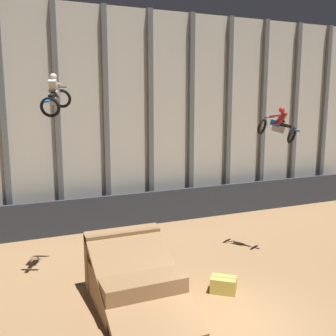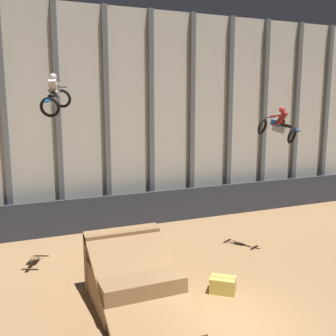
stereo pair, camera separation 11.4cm
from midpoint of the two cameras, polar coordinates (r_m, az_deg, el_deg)
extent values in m
plane|color=#9E754C|center=(13.40, 10.26, -21.09)|extent=(60.00, 60.00, 0.00)
cube|color=beige|center=(21.96, -5.62, 7.18)|extent=(32.00, 0.12, 11.70)
cube|color=slate|center=(20.82, -22.48, 6.34)|extent=(0.28, 0.28, 11.70)
cube|color=slate|center=(20.98, -15.51, 6.75)|extent=(0.28, 0.28, 11.70)
cube|color=slate|center=(21.44, -8.73, 7.05)|extent=(0.28, 0.28, 11.70)
cube|color=slate|center=(22.18, -2.32, 7.24)|extent=(0.28, 0.28, 11.70)
cube|color=slate|center=(23.17, 3.62, 7.34)|extent=(0.28, 0.28, 11.70)
cube|color=slate|center=(24.39, 9.02, 7.37)|extent=(0.28, 0.28, 11.70)
cube|color=slate|center=(25.80, 13.87, 7.33)|extent=(0.28, 0.28, 11.70)
cube|color=slate|center=(27.37, 18.19, 7.26)|extent=(0.28, 0.28, 11.70)
cube|color=slate|center=(29.08, 22.01, 7.16)|extent=(0.28, 0.28, 11.70)
cube|color=#2D333D|center=(21.71, -4.55, -6.04)|extent=(31.36, 0.20, 1.84)
cube|color=#966F48|center=(14.14, -4.83, -16.30)|extent=(2.73, 3.07, 1.26)
cube|color=olive|center=(15.09, -6.38, -12.84)|extent=(2.78, 0.50, 2.10)
cube|color=#9E754C|center=(13.39, -3.97, -15.85)|extent=(2.78, 4.47, 2.28)
torus|color=black|center=(15.93, -14.95, 9.71)|extent=(0.77, 0.56, 0.74)
torus|color=black|center=(14.63, -16.55, 8.45)|extent=(0.77, 0.56, 0.74)
cube|color=#B7B7BC|center=(15.21, -15.83, 9.50)|extent=(0.41, 0.59, 0.39)
cube|color=blue|center=(15.32, -15.72, 10.38)|extent=(0.39, 0.52, 0.33)
cube|color=black|center=(14.95, -16.20, 10.11)|extent=(0.39, 0.59, 0.24)
cube|color=blue|center=(14.49, -16.81, 9.34)|extent=(0.28, 0.39, 0.14)
cylinder|color=#B7B7BC|center=(15.71, -15.24, 10.41)|extent=(0.11, 0.15, 0.55)
cylinder|color=black|center=(15.63, -15.39, 11.24)|extent=(0.54, 0.44, 0.04)
cube|color=silver|center=(15.08, -16.09, 11.32)|extent=(0.43, 0.49, 0.52)
sphere|color=silver|center=(15.12, -16.12, 12.58)|extent=(0.37, 0.39, 0.31)
cylinder|color=silver|center=(15.23, -16.34, 10.38)|extent=(0.29, 0.44, 0.26)
cylinder|color=silver|center=(15.15, -15.47, 10.43)|extent=(0.29, 0.44, 0.26)
cylinder|color=silver|center=(15.35, -16.40, 11.54)|extent=(0.30, 0.51, 0.15)
cylinder|color=silver|center=(15.25, -15.24, 11.61)|extent=(0.30, 0.51, 0.15)
torus|color=black|center=(18.04, 13.70, 5.83)|extent=(0.77, 0.59, 0.74)
torus|color=black|center=(17.55, 17.73, 4.52)|extent=(0.77, 0.59, 0.74)
cube|color=#B7B7BC|center=(17.75, 15.93, 5.51)|extent=(0.44, 0.58, 0.39)
cube|color=blue|center=(17.78, 15.60, 6.29)|extent=(0.41, 0.52, 0.33)
cube|color=black|center=(17.64, 16.78, 5.98)|extent=(0.42, 0.58, 0.24)
cube|color=blue|center=(17.48, 18.24, 5.24)|extent=(0.30, 0.39, 0.14)
cylinder|color=#B7B7BC|center=(17.94, 14.39, 6.40)|extent=(0.12, 0.15, 0.55)
cylinder|color=black|center=(17.89, 14.70, 7.11)|extent=(0.64, 0.22, 0.04)
cube|color=maroon|center=(17.67, 16.43, 7.04)|extent=(0.45, 0.50, 0.52)
sphere|color=red|center=(17.67, 16.40, 8.12)|extent=(0.38, 0.40, 0.31)
cylinder|color=maroon|center=(17.61, 15.89, 6.27)|extent=(0.31, 0.43, 0.26)
cylinder|color=maroon|center=(17.83, 16.18, 6.30)|extent=(0.31, 0.43, 0.26)
cylinder|color=maroon|center=(17.60, 15.54, 7.31)|extent=(0.33, 0.50, 0.14)
cylinder|color=maroon|center=(17.90, 15.94, 7.32)|extent=(0.33, 0.50, 0.14)
cube|color=#CCB751|center=(14.89, 8.18, -16.45)|extent=(1.08, 1.03, 0.56)
cube|color=#996623|center=(14.89, 8.18, -16.45)|extent=(0.74, 0.59, 0.57)
camera|label=1|loc=(0.06, -89.81, 0.03)|focal=42.00mm
camera|label=2|loc=(0.06, 90.19, -0.03)|focal=42.00mm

